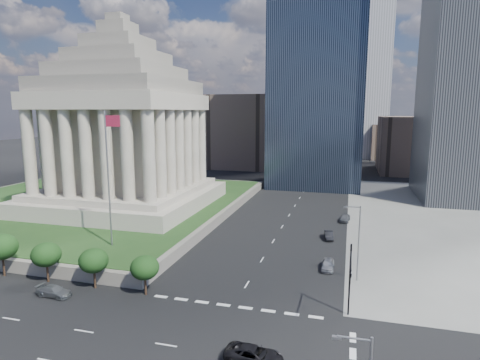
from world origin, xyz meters
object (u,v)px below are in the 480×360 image
(parked_sedan_mid, at_px, (329,236))
(parked_sedan_far, at_px, (345,218))
(flagpole, at_px, (109,172))
(traffic_signal_ne, at_px, (350,275))
(suv_grey, at_px, (54,291))
(street_lamp_north, at_px, (357,239))
(war_memorial, at_px, (122,113))
(pickup_truck, at_px, (254,355))
(parked_sedan_near, at_px, (328,264))

(parked_sedan_mid, xyz_separation_m, parked_sedan_far, (2.50, 12.33, 0.09))
(flagpole, distance_m, parked_sedan_far, 46.50)
(traffic_signal_ne, height_order, parked_sedan_far, traffic_signal_ne)
(suv_grey, bearing_deg, street_lamp_north, -64.86)
(flagpole, height_order, suv_grey, flagpole)
(suv_grey, relative_size, parked_sedan_far, 1.01)
(war_memorial, relative_size, pickup_truck, 7.48)
(pickup_truck, distance_m, parked_sedan_far, 49.87)
(war_memorial, xyz_separation_m, traffic_signal_ne, (46.50, -34.30, -16.15))
(flagpole, bearing_deg, traffic_signal_ne, -16.71)
(suv_grey, bearing_deg, parked_sedan_near, -58.27)
(parked_sedan_mid, bearing_deg, flagpole, -158.29)
(war_memorial, bearing_deg, parked_sedan_near, -24.76)
(parked_sedan_near, relative_size, parked_sedan_far, 0.96)
(flagpole, relative_size, parked_sedan_mid, 5.12)
(street_lamp_north, height_order, parked_sedan_near, street_lamp_north)
(traffic_signal_ne, bearing_deg, parked_sedan_mid, 97.14)
(traffic_signal_ne, relative_size, parked_sedan_mid, 2.05)
(flagpole, relative_size, traffic_signal_ne, 2.50)
(war_memorial, height_order, parked_sedan_near, war_memorial)
(parked_sedan_mid, bearing_deg, pickup_truck, -104.81)
(flagpole, distance_m, pickup_truck, 35.07)
(flagpole, xyz_separation_m, parked_sedan_mid, (30.83, 17.64, -12.47))
(war_memorial, xyz_separation_m, flagpole, (12.17, -24.00, -8.29))
(street_lamp_north, bearing_deg, flagpole, -178.37)
(flagpole, relative_size, street_lamp_north, 2.00)
(pickup_truck, height_order, parked_sedan_near, pickup_truck)
(parked_sedan_mid, distance_m, parked_sedan_far, 12.58)
(traffic_signal_ne, xyz_separation_m, suv_grey, (-33.82, -2.97, -4.62))
(parked_sedan_near, relative_size, parked_sedan_mid, 1.06)
(war_memorial, bearing_deg, suv_grey, -71.21)
(traffic_signal_ne, bearing_deg, parked_sedan_near, 101.42)
(traffic_signal_ne, xyz_separation_m, street_lamp_north, (0.83, 11.30, 0.41))
(flagpole, height_order, parked_sedan_mid, flagpole)
(flagpole, xyz_separation_m, suv_grey, (0.51, -13.27, -12.48))
(parked_sedan_far, bearing_deg, parked_sedan_mid, -94.85)
(pickup_truck, height_order, suv_grey, pickup_truck)
(traffic_signal_ne, distance_m, pickup_truck, 12.87)
(pickup_truck, height_order, parked_sedan_far, parked_sedan_far)
(traffic_signal_ne, distance_m, parked_sedan_far, 40.54)
(pickup_truck, bearing_deg, war_memorial, 46.18)
(pickup_truck, xyz_separation_m, parked_sedan_far, (6.88, 49.39, 0.01))
(traffic_signal_ne, relative_size, suv_grey, 1.83)
(war_memorial, relative_size, street_lamp_north, 3.90)
(pickup_truck, bearing_deg, traffic_signal_ne, -36.31)
(war_memorial, distance_m, suv_grey, 44.51)
(traffic_signal_ne, bearing_deg, suv_grey, -174.98)
(street_lamp_north, distance_m, suv_grey, 37.80)
(pickup_truck, bearing_deg, suv_grey, 81.19)
(parked_sedan_mid, bearing_deg, parked_sedan_far, 70.47)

